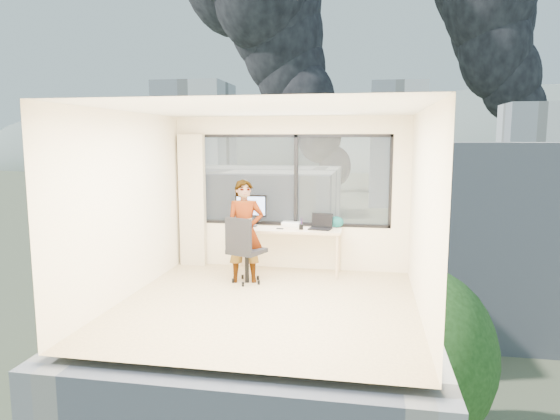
% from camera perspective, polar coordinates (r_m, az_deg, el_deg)
% --- Properties ---
extents(floor, '(4.00, 4.00, 0.01)m').
position_cam_1_polar(floor, '(6.83, -1.50, -10.77)').
color(floor, beige).
rests_on(floor, ground).
extents(ceiling, '(4.00, 4.00, 0.01)m').
position_cam_1_polar(ceiling, '(6.48, -1.59, 11.55)').
color(ceiling, white).
rests_on(ceiling, ground).
extents(wall_front, '(4.00, 0.01, 2.60)m').
position_cam_1_polar(wall_front, '(4.62, -6.58, -3.31)').
color(wall_front, '#F9E4C0').
rests_on(wall_front, ground).
extents(wall_left, '(0.01, 4.00, 2.60)m').
position_cam_1_polar(wall_left, '(7.20, -17.32, 0.47)').
color(wall_left, '#F9E4C0').
rests_on(wall_left, ground).
extents(wall_right, '(0.01, 4.00, 2.60)m').
position_cam_1_polar(wall_right, '(6.43, 16.18, -0.35)').
color(wall_right, '#F9E4C0').
rests_on(wall_right, ground).
extents(window_wall, '(3.30, 0.16, 1.55)m').
position_cam_1_polar(window_wall, '(8.46, 1.53, 3.45)').
color(window_wall, black).
rests_on(window_wall, ground).
extents(curtain, '(0.45, 0.14, 2.30)m').
position_cam_1_polar(curtain, '(8.82, -10.05, 1.07)').
color(curtain, beige).
rests_on(curtain, floor).
extents(desk, '(1.80, 0.60, 0.75)m').
position_cam_1_polar(desk, '(8.30, 0.80, -4.67)').
color(desk, beige).
rests_on(desk, floor).
extents(chair, '(0.70, 0.70, 1.07)m').
position_cam_1_polar(chair, '(7.70, -3.85, -4.50)').
color(chair, black).
rests_on(chair, floor).
extents(person, '(0.66, 0.51, 1.60)m').
position_cam_1_polar(person, '(7.72, -4.08, -2.45)').
color(person, '#2D2D33').
rests_on(person, floor).
extents(monitor, '(0.55, 0.13, 0.55)m').
position_cam_1_polar(monitor, '(8.42, -3.35, -0.02)').
color(monitor, black).
rests_on(monitor, desk).
extents(game_console, '(0.30, 0.25, 0.07)m').
position_cam_1_polar(game_console, '(8.43, 1.28, -1.63)').
color(game_console, white).
rests_on(game_console, desk).
extents(laptop, '(0.42, 0.43, 0.23)m').
position_cam_1_polar(laptop, '(8.15, 4.65, -1.43)').
color(laptop, black).
rests_on(laptop, desk).
extents(cellphone, '(0.12, 0.07, 0.01)m').
position_cam_1_polar(cellphone, '(8.17, -0.01, -2.15)').
color(cellphone, black).
rests_on(cellphone, desk).
extents(pen_cup, '(0.08, 0.08, 0.09)m').
position_cam_1_polar(pen_cup, '(8.12, 2.44, -1.94)').
color(pen_cup, black).
rests_on(pen_cup, desk).
extents(handbag, '(0.26, 0.16, 0.19)m').
position_cam_1_polar(handbag, '(8.34, 6.49, -1.38)').
color(handbag, '#0C4B47').
rests_on(handbag, desk).
extents(exterior_ground, '(400.00, 400.00, 0.04)m').
position_cam_1_polar(exterior_ground, '(127.37, 9.47, 0.66)').
color(exterior_ground, '#515B3D').
rests_on(exterior_ground, ground).
extents(near_bldg_a, '(16.00, 12.00, 14.00)m').
position_cam_1_polar(near_bldg_a, '(38.87, -5.56, -5.65)').
color(near_bldg_a, beige).
rests_on(near_bldg_a, exterior_ground).
extents(near_bldg_b, '(14.00, 13.00, 16.00)m').
position_cam_1_polar(near_bldg_b, '(46.34, 23.33, -2.79)').
color(near_bldg_b, white).
rests_on(near_bldg_b, exterior_ground).
extents(far_tower_a, '(14.00, 14.00, 28.00)m').
position_cam_1_polar(far_tower_a, '(107.66, -9.63, 6.80)').
color(far_tower_a, silver).
rests_on(far_tower_a, exterior_ground).
extents(far_tower_b, '(13.00, 13.00, 30.00)m').
position_cam_1_polar(far_tower_b, '(126.51, 13.29, 7.33)').
color(far_tower_b, silver).
rests_on(far_tower_b, exterior_ground).
extents(far_tower_c, '(15.00, 15.00, 26.00)m').
position_cam_1_polar(far_tower_c, '(152.75, 26.92, 6.01)').
color(far_tower_c, silver).
rests_on(far_tower_c, exterior_ground).
extents(far_tower_d, '(16.00, 14.00, 22.00)m').
position_cam_1_polar(far_tower_d, '(168.01, -11.33, 6.15)').
color(far_tower_d, silver).
rests_on(far_tower_d, exterior_ground).
extents(hill_a, '(288.00, 216.00, 90.00)m').
position_cam_1_polar(hill_a, '(348.53, -10.28, 5.29)').
color(hill_a, slate).
rests_on(hill_a, exterior_ground).
extents(hill_b, '(300.00, 220.00, 96.00)m').
position_cam_1_polar(hill_b, '(341.31, 27.03, 4.49)').
color(hill_b, slate).
rests_on(hill_b, exterior_ground).
extents(tree_a, '(7.00, 7.00, 8.00)m').
position_cam_1_polar(tree_a, '(35.38, -20.43, -12.63)').
color(tree_a, '#224517').
rests_on(tree_a, exterior_ground).
extents(tree_b, '(7.60, 7.60, 9.00)m').
position_cam_1_polar(tree_b, '(27.14, 15.56, -17.79)').
color(tree_b, '#224517').
rests_on(tree_b, exterior_ground).
extents(smoke_plume_a, '(40.00, 24.00, 90.00)m').
position_cam_1_polar(smoke_plume_a, '(161.00, 6.28, 21.25)').
color(smoke_plume_a, black).
rests_on(smoke_plume_a, exterior_ground).
extents(smoke_plume_b, '(30.00, 18.00, 70.00)m').
position_cam_1_polar(smoke_plume_b, '(185.98, 27.82, 14.84)').
color(smoke_plume_b, black).
rests_on(smoke_plume_b, exterior_ground).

